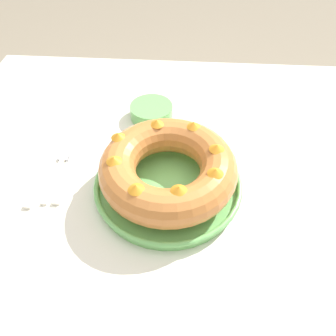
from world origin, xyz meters
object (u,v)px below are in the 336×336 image
at_px(serving_dish, 168,185).
at_px(side_bowl, 152,111).
at_px(serving_knife, 41,177).
at_px(fork, 59,168).
at_px(bundt_cake, 168,168).
at_px(cake_knife, 65,181).

height_order(serving_dish, side_bowl, side_bowl).
bearing_deg(serving_knife, fork, 37.00).
bearing_deg(fork, serving_knife, -135.05).
bearing_deg(fork, bundt_cake, -5.68).
bearing_deg(cake_knife, serving_dish, 5.37).
bearing_deg(side_bowl, bundt_cake, -76.10).
distance_m(serving_dish, serving_knife, 0.31).
xyz_separation_m(fork, cake_knife, (0.03, -0.04, 0.00)).
relative_size(fork, serving_knife, 0.88).
xyz_separation_m(serving_knife, cake_knife, (0.06, -0.01, 0.00)).
xyz_separation_m(fork, side_bowl, (0.20, 0.22, 0.02)).
distance_m(serving_dish, side_bowl, 0.28).
distance_m(fork, serving_knife, 0.05).
distance_m(bundt_cake, side_bowl, 0.28).
relative_size(fork, side_bowl, 1.59).
height_order(serving_dish, serving_knife, serving_dish).
distance_m(serving_dish, bundt_cake, 0.06).
bearing_deg(cake_knife, fork, 130.15).
relative_size(bundt_cake, serving_knife, 1.38).
xyz_separation_m(serving_dish, fork, (-0.27, 0.04, -0.01)).
xyz_separation_m(serving_knife, side_bowl, (0.24, 0.25, 0.02)).
bearing_deg(bundt_cake, fork, 170.92).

